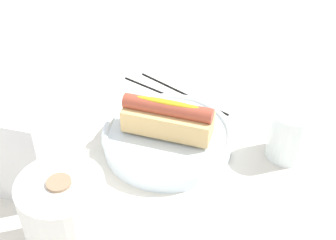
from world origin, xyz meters
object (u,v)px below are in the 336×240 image
at_px(serving_bowl, 168,136).
at_px(hotdog_front, 168,116).
at_px(paper_towel_roll, 67,218).
at_px(chopstick_far, 184,93).
at_px(water_glass, 288,137).
at_px(chopstick_near, 168,95).
at_px(napkin_box, 13,156).

xyz_separation_m(serving_bowl, hotdog_front, (0.00, -0.00, 0.04)).
xyz_separation_m(paper_towel_roll, chopstick_far, (-0.11, -0.39, -0.06)).
height_order(serving_bowl, water_glass, water_glass).
bearing_deg(hotdog_front, chopstick_near, -82.05).
bearing_deg(paper_towel_roll, water_glass, -141.76).
height_order(hotdog_front, chopstick_near, hotdog_front).
height_order(hotdog_front, napkin_box, napkin_box).
distance_m(water_glass, chopstick_far, 0.25).
xyz_separation_m(paper_towel_roll, napkin_box, (0.11, -0.09, 0.01)).
distance_m(hotdog_front, chopstick_far, 0.17).
relative_size(water_glass, paper_towel_roll, 0.67).
distance_m(hotdog_front, chopstick_near, 0.16).
xyz_separation_m(water_glass, napkin_box, (0.41, 0.14, 0.04)).
xyz_separation_m(napkin_box, chopstick_far, (-0.22, -0.30, -0.07)).
bearing_deg(serving_bowl, hotdog_front, -90.00).
xyz_separation_m(water_glass, chopstick_near, (0.22, -0.14, -0.04)).
height_order(water_glass, paper_towel_roll, paper_towel_roll).
bearing_deg(serving_bowl, napkin_box, 34.01).
distance_m(water_glass, chopstick_near, 0.26).
bearing_deg(hotdog_front, chopstick_far, -93.69).
distance_m(hotdog_front, napkin_box, 0.25).
relative_size(water_glass, chopstick_near, 0.41).
xyz_separation_m(hotdog_front, paper_towel_roll, (0.10, 0.23, 0.00)).
bearing_deg(paper_towel_roll, hotdog_front, -113.18).
bearing_deg(chopstick_near, serving_bowl, 124.58).
xyz_separation_m(serving_bowl, chopstick_near, (0.02, -0.14, -0.02)).
xyz_separation_m(serving_bowl, paper_towel_roll, (0.10, 0.23, 0.05)).
height_order(hotdog_front, chopstick_far, hotdog_front).
bearing_deg(chopstick_far, napkin_box, 85.23).
xyz_separation_m(serving_bowl, water_glass, (-0.20, -0.00, 0.02)).
relative_size(chopstick_near, chopstick_far, 1.00).
height_order(paper_towel_roll, chopstick_far, paper_towel_roll).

